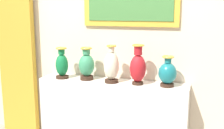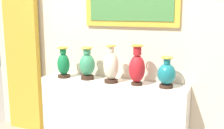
# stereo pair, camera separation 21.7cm
# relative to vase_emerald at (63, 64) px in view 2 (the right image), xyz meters

# --- Properties ---
(display_shelf) EXTENTS (1.66, 0.31, 0.81)m
(display_shelf) POSITION_rel_vase_emerald_xyz_m (0.59, 0.05, -0.56)
(display_shelf) COLOR silver
(display_shelf) RESTS_ON ground_plane
(back_wall) EXTENTS (3.50, 0.14, 2.92)m
(back_wall) POSITION_rel_vase_emerald_xyz_m (0.59, 0.27, 0.50)
(back_wall) COLOR beige
(back_wall) RESTS_ON ground_plane
(curtain_gold) EXTENTS (0.50, 0.08, 2.37)m
(curtain_gold) POSITION_rel_vase_emerald_xyz_m (-0.72, 0.15, 0.21)
(curtain_gold) COLOR gold
(curtain_gold) RESTS_ON ground_plane
(vase_emerald) EXTENTS (0.14, 0.14, 0.36)m
(vase_emerald) POSITION_rel_vase_emerald_xyz_m (0.00, 0.00, 0.00)
(vase_emerald) COLOR #382319
(vase_emerald) RESTS_ON display_shelf
(vase_jade) EXTENTS (0.17, 0.17, 0.37)m
(vase_jade) POSITION_rel_vase_emerald_xyz_m (0.29, 0.03, 0.01)
(vase_jade) COLOR #382319
(vase_jade) RESTS_ON display_shelf
(vase_ivory) EXTENTS (0.16, 0.16, 0.41)m
(vase_ivory) POSITION_rel_vase_emerald_xyz_m (0.60, -0.00, 0.02)
(vase_ivory) COLOR #382319
(vase_ivory) RESTS_ON display_shelf
(vase_crimson) EXTENTS (0.17, 0.17, 0.42)m
(vase_crimson) POSITION_rel_vase_emerald_xyz_m (0.88, 0.01, 0.03)
(vase_crimson) COLOR #382319
(vase_crimson) RESTS_ON display_shelf
(vase_teal) EXTENTS (0.18, 0.18, 0.32)m
(vase_teal) POSITION_rel_vase_emerald_xyz_m (1.19, 0.03, -0.02)
(vase_teal) COLOR #382319
(vase_teal) RESTS_ON display_shelf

